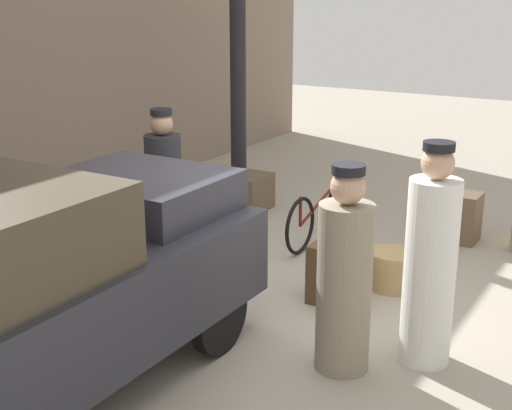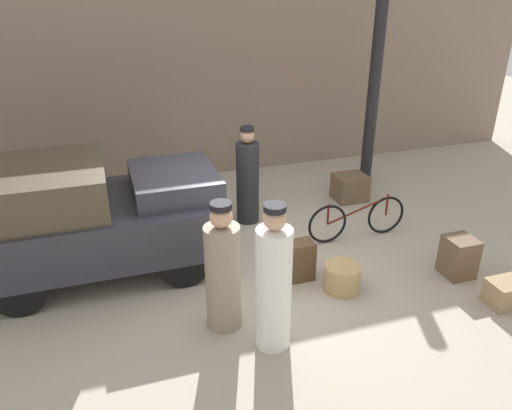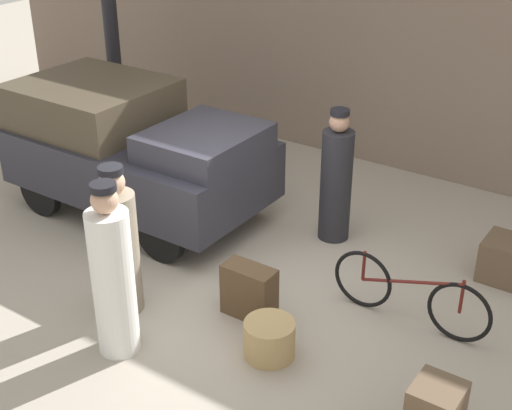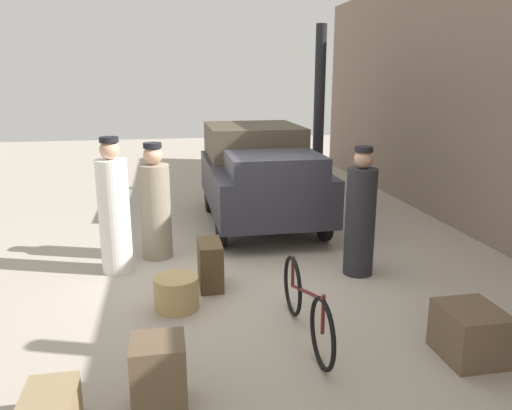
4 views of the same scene
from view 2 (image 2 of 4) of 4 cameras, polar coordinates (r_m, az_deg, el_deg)
ground_plane at (r=7.57m, az=-0.98°, el=-7.34°), size 30.00×30.00×0.00m
station_building_facade at (r=10.51m, az=-7.86°, el=15.01°), size 16.00×0.15×4.50m
canopy_pillar_right at (r=10.17m, az=13.21°, el=11.82°), size 0.23×0.23×3.65m
truck at (r=7.50m, az=-18.52°, el=-0.90°), size 3.46×1.84×1.71m
bicycle at (r=8.42m, az=11.49°, el=-1.57°), size 1.76×0.04×0.72m
wicker_basket at (r=7.14m, az=9.81°, el=-8.14°), size 0.51×0.51×0.38m
porter_carrying_trunk at (r=5.74m, az=2.02°, el=-9.06°), size 0.42×0.42×1.85m
porter_with_bicycle at (r=6.10m, az=-3.79°, el=-7.69°), size 0.44×0.44×1.70m
porter_lifting_near_truck at (r=8.66m, az=-0.97°, el=2.93°), size 0.40×0.40×1.73m
suitcase_black_upright at (r=7.21m, az=4.36°, el=-6.45°), size 0.57×0.29×0.59m
suitcase_small_leather at (r=9.88m, az=10.69°, el=1.99°), size 0.61×0.53×0.50m
trunk_large_brown at (r=7.87m, az=22.15°, el=-5.50°), size 0.41×0.43×0.60m
trunk_wicker_pale at (r=7.59m, az=27.08°, el=-8.82°), size 0.64×0.38×0.35m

